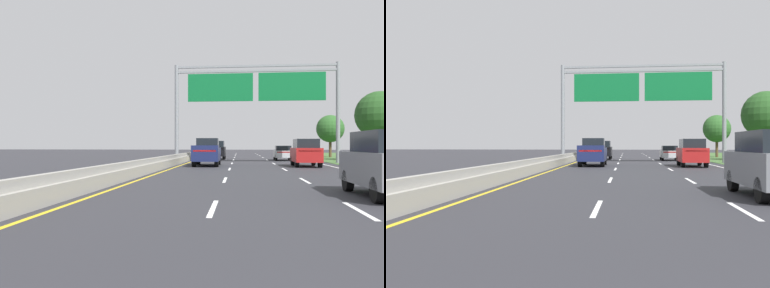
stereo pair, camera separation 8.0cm
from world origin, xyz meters
TOP-DOWN VIEW (x-y plane):
  - ground_plane at (0.00, 35.00)m, footprint 220.00×220.00m
  - lane_striping at (0.00, 34.54)m, footprint 11.96×106.00m
  - median_barrier_concrete at (-6.60, 35.00)m, footprint 0.60×110.00m
  - overhead_sign_gantry at (0.30, 38.63)m, footprint 15.06×0.42m
  - pickup_truck_navy at (-3.75, 33.01)m, footprint 2.03×5.41m
  - car_red_right_lane_suv at (3.87, 32.61)m, footprint 1.99×4.74m
  - car_black_left_lane_suv at (-3.77, 48.30)m, footprint 1.91×4.70m
  - car_silver_right_lane_sedan at (3.46, 45.66)m, footprint 1.92×4.44m
  - roadside_tree_far at (13.32, 45.35)m, footprint 4.96×4.96m
  - roadside_tree_distant at (10.88, 57.69)m, footprint 3.66×3.66m

SIDE VIEW (x-z plane):
  - ground_plane at x=0.00m, z-range 0.00..0.00m
  - lane_striping at x=0.00m, z-range 0.00..0.01m
  - median_barrier_concrete at x=-6.60m, z-range -0.07..0.78m
  - car_silver_right_lane_sedan at x=3.46m, z-range 0.03..1.60m
  - pickup_truck_navy at x=-3.75m, z-range -0.03..2.17m
  - car_red_right_lane_suv at x=3.87m, z-range 0.04..2.15m
  - car_black_left_lane_suv at x=-3.77m, z-range 0.04..2.15m
  - roadside_tree_distant at x=10.88m, z-range 0.98..6.64m
  - roadside_tree_far at x=13.32m, z-range 1.14..8.41m
  - overhead_sign_gantry at x=0.30m, z-range 1.96..11.11m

